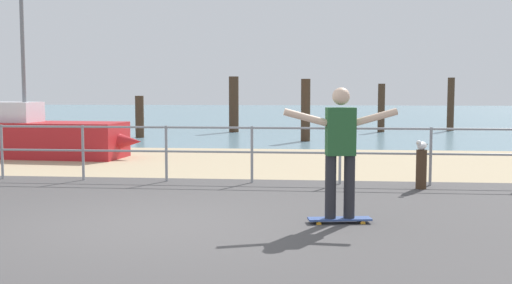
{
  "coord_description": "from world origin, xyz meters",
  "views": [
    {
      "loc": [
        2.16,
        -7.4,
        1.7
      ],
      "look_at": [
        1.23,
        2.0,
        0.9
      ],
      "focal_mm": 43.05,
      "sensor_mm": 36.0,
      "label": 1
    }
  ],
  "objects_px": {
    "bollard_short": "(421,170)",
    "sailboat": "(42,137)",
    "skateboard": "(340,219)",
    "seagull": "(422,145)",
    "skateboarder": "(340,145)"
  },
  "relations": [
    {
      "from": "bollard_short",
      "to": "sailboat",
      "type": "bearing_deg",
      "value": 154.59
    },
    {
      "from": "seagull",
      "to": "sailboat",
      "type": "bearing_deg",
      "value": 154.49
    },
    {
      "from": "skateboarder",
      "to": "bollard_short",
      "type": "distance_m",
      "value": 3.29
    },
    {
      "from": "skateboard",
      "to": "skateboarder",
      "type": "xyz_separation_m",
      "value": [
        -0.0,
        -0.0,
        0.95
      ]
    },
    {
      "from": "skateboard",
      "to": "seagull",
      "type": "relative_size",
      "value": 1.79
    },
    {
      "from": "skateboarder",
      "to": "skateboard",
      "type": "bearing_deg",
      "value": 10.62
    },
    {
      "from": "bollard_short",
      "to": "skateboarder",
      "type": "bearing_deg",
      "value": -117.39
    },
    {
      "from": "sailboat",
      "to": "bollard_short",
      "type": "height_order",
      "value": "sailboat"
    },
    {
      "from": "skateboard",
      "to": "skateboarder",
      "type": "height_order",
      "value": "skateboarder"
    },
    {
      "from": "sailboat",
      "to": "seagull",
      "type": "distance_m",
      "value": 9.53
    },
    {
      "from": "seagull",
      "to": "skateboarder",
      "type": "bearing_deg",
      "value": -117.4
    },
    {
      "from": "sailboat",
      "to": "seagull",
      "type": "bearing_deg",
      "value": -25.51
    },
    {
      "from": "sailboat",
      "to": "skateboard",
      "type": "relative_size",
      "value": 6.1
    },
    {
      "from": "sailboat",
      "to": "seagull",
      "type": "relative_size",
      "value": 10.92
    },
    {
      "from": "bollard_short",
      "to": "seagull",
      "type": "relative_size",
      "value": 1.5
    }
  ]
}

